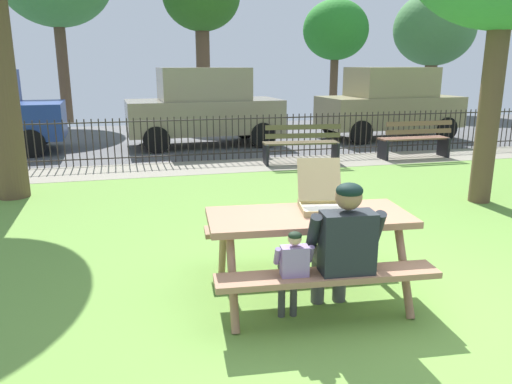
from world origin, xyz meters
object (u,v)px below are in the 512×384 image
Objects in this scene: adult_at_table at (343,245)px; parked_car_center at (390,102)px; picnic_table_foreground at (309,232)px; park_bench_right at (415,140)px; far_tree_right at (434,30)px; far_tree_midright at (336,31)px; pizza_box_open at (321,197)px; park_bench_center at (301,144)px; parked_car_left at (204,106)px; child_at_table at (292,267)px.

parked_car_center reaches higher than adult_at_table.
picnic_table_foreground is 7.46m from park_bench_right.
adult_at_table is 0.74× the size of park_bench_right.
far_tree_right reaches higher than adult_at_table.
adult_at_table is 0.26× the size of far_tree_midright.
pizza_box_open reaches higher than park_bench_center.
park_bench_center is at bearing -140.96° from parked_car_center.
adult_at_table is at bearing -120.66° from parked_car_center.
picnic_table_foreground is 3.41× the size of pizza_box_open.
parked_car_left reaches higher than adult_at_table.
child_at_table is at bearing -126.79° from pizza_box_open.
pizza_box_open is 0.14× the size of parked_car_left.
parked_car_center is 6.74m from far_tree_midright.
parked_car_center is (5.44, 8.63, 0.14)m from pizza_box_open.
far_tree_right is at bearing 30.59° from parked_car_left.
picnic_table_foreground is at bearing -122.59° from parked_car_center.
pizza_box_open is at bearing -113.14° from far_tree_midright.
pizza_box_open is at bearing 53.21° from child_at_table.
far_tree_midright is (1.88, 9.22, 2.92)m from park_bench_right.
park_bench_center is at bearing 71.34° from picnic_table_foreground.
park_bench_right is (4.49, 5.68, -0.46)m from pizza_box_open.
far_tree_right is at bearing 54.12° from child_at_table.
parked_car_left reaches higher than pizza_box_open.
parked_car_center is 0.88× the size of far_tree_midright.
parked_car_center is (0.96, 2.96, 0.59)m from park_bench_right.
park_bench_center is at bearing 70.16° from child_at_table.
picnic_table_foreground is 8.80m from parked_car_left.
adult_at_table is 1.44× the size of child_at_table.
pizza_box_open is 8.64m from parked_car_left.
adult_at_table reaches higher than park_bench_center.
far_tree_midright is at bearing 81.63° from parked_car_center.
child_at_table is 0.21× the size of parked_car_left.
child_at_table is 0.51× the size of park_bench_right.
far_tree_right is (8.96, 9.22, 3.03)m from park_bench_center.
pizza_box_open is 16.38m from far_tree_midright.
adult_at_table reaches higher than child_at_table.
adult_at_table is 6.61m from park_bench_center.
far_tree_midright is (6.43, 15.55, 2.68)m from adult_at_table.
park_bench_center is 2.69m from park_bench_right.
parked_car_center reaches higher than pizza_box_open.
adult_at_table is 7.80m from park_bench_right.
parked_car_center is at bearing 72.05° from park_bench_right.
picnic_table_foreground is 18.81m from far_tree_right.
park_bench_right is 3.17m from parked_car_center.
far_tree_midright reaches higher than adult_at_table.
parked_car_left is at bearing 85.96° from child_at_table.
park_bench_center is (2.28, 6.33, -0.09)m from child_at_table.
far_tree_midright reaches higher than parked_car_left.
far_tree_midright is (6.20, 6.26, 2.33)m from parked_car_left.
far_tree_midright reaches higher than pizza_box_open.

